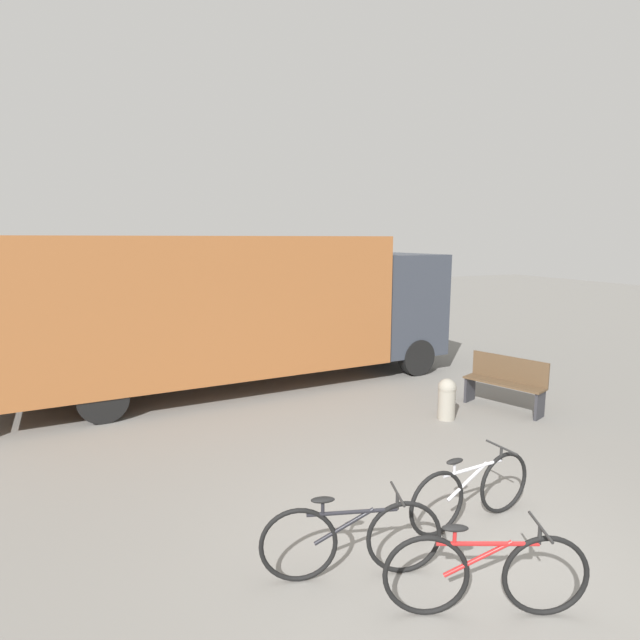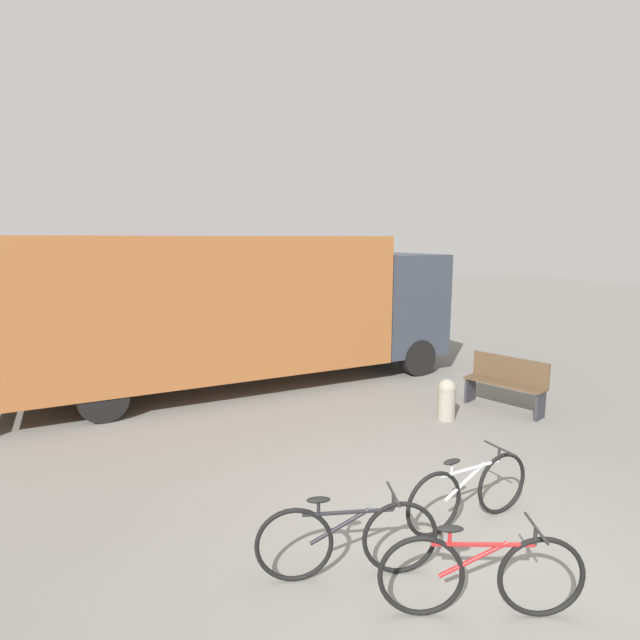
% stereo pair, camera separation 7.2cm
% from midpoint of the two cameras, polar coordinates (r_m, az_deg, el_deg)
% --- Properties ---
extents(ground_plane, '(60.00, 60.00, 0.00)m').
position_cam_midpoint_polar(ground_plane, '(5.59, 15.03, -24.75)').
color(ground_plane, slate).
extents(delivery_truck, '(9.37, 2.85, 3.15)m').
position_cam_midpoint_polar(delivery_truck, '(10.52, -8.93, 1.70)').
color(delivery_truck, '#99592D').
rests_on(delivery_truck, ground).
extents(park_bench, '(0.89, 1.49, 0.97)m').
position_cam_midpoint_polar(park_bench, '(9.80, 20.70, -6.60)').
color(park_bench, brown).
rests_on(park_bench, ground).
extents(bicycle_near, '(1.65, 0.59, 0.81)m').
position_cam_midpoint_polar(bicycle_near, '(5.00, 3.61, -23.71)').
color(bicycle_near, black).
rests_on(bicycle_near, ground).
extents(bicycle_middle, '(1.58, 0.73, 0.81)m').
position_cam_midpoint_polar(bicycle_middle, '(4.79, 18.35, -25.85)').
color(bicycle_middle, black).
rests_on(bicycle_middle, ground).
extents(bicycle_far, '(1.70, 0.44, 0.81)m').
position_cam_midpoint_polar(bicycle_far, '(5.97, 17.03, -18.25)').
color(bicycle_far, black).
rests_on(bicycle_far, ground).
extents(bollard_near_bench, '(0.31, 0.31, 0.72)m').
position_cam_midpoint_polar(bollard_near_bench, '(8.99, 14.52, -8.59)').
color(bollard_near_bench, gray).
rests_on(bollard_near_bench, ground).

